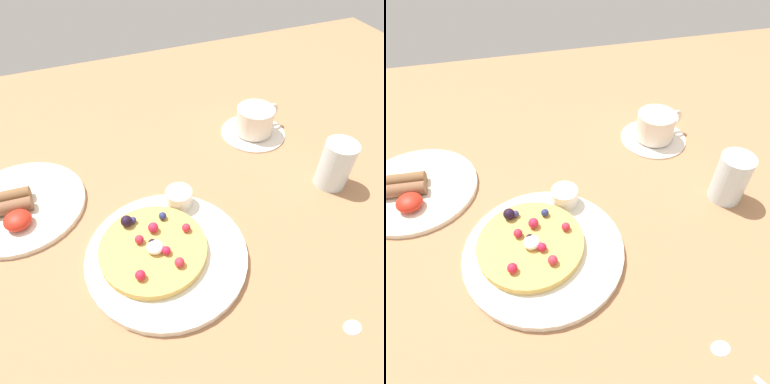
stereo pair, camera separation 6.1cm
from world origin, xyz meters
The scene contains 10 objects.
ground_plane centered at (0.00, 0.00, -1.50)cm, with size 195.64×145.54×3.00cm, color #A5714C.
pancake_plate centered at (-5.17, -4.85, 0.68)cm, with size 26.74×26.74×1.36cm, color silver.
pancake_with_berries centered at (-7.11, -3.83, 2.26)cm, with size 17.67×17.67×3.46cm.
syrup_ramekin centered at (0.52, 4.62, 3.03)cm, with size 4.92×4.92×3.26cm.
breakfast_plate centered at (-27.18, 15.98, 0.50)cm, with size 23.86×23.86×1.00cm, color silver.
fried_breakfast centered at (-29.01, 14.81, 2.14)cm, with size 10.17×13.43×2.82cm.
coffee_saucer centered at (25.00, 20.53, 0.36)cm, with size 14.91×14.91×0.72cm, color silver.
coffee_cup centered at (25.15, 20.57, 3.83)cm, with size 11.44×8.49×6.00cm.
teaspoon centered at (17.54, -29.47, 0.24)cm, with size 8.85×14.43×0.60cm.
water_glass centered at (31.26, 0.17, 4.88)cm, with size 6.20×6.20×9.75cm, color silver.
Camera 2 is at (-7.76, -38.99, 49.48)cm, focal length 32.68 mm.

